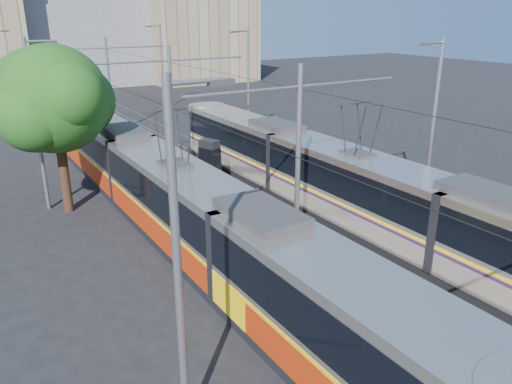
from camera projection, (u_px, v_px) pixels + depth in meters
ground at (468, 361)px, 13.65m from camera, size 160.00×160.00×0.00m
platform at (198, 185)px, 27.16m from camera, size 4.00×50.00×0.30m
tactile_strip_left at (173, 187)px, 26.38m from camera, size 0.70×50.00×0.01m
tactile_strip_right at (221, 178)px, 27.83m from camera, size 0.70×50.00×0.01m
rails at (198, 187)px, 27.20m from camera, size 8.71×70.00×0.03m
tram_left at (177, 203)px, 20.27m from camera, size 2.43×31.50×5.50m
tram_right at (355, 187)px, 21.66m from camera, size 2.43×30.52×5.50m
catenary at (220, 113)px, 23.40m from camera, size 9.20×70.00×7.00m
street_lamps at (165, 100)px, 28.98m from camera, size 15.18×38.22×8.00m
shelter at (210, 160)px, 26.68m from camera, size 0.96×1.22×2.35m
tree at (61, 100)px, 22.54m from camera, size 5.35×4.95×7.78m
building_centre at (80, 27)px, 65.25m from camera, size 18.36×14.28×14.29m
building_right at (197, 32)px, 67.68m from camera, size 14.28×10.20×12.93m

